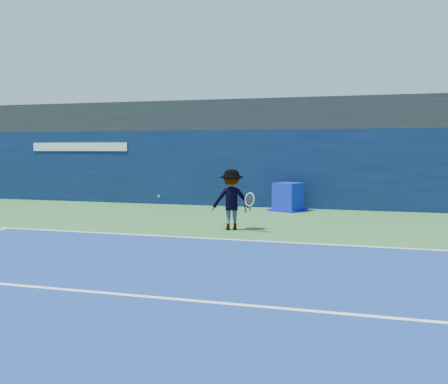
{
  "coord_description": "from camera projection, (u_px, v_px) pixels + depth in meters",
  "views": [
    {
      "loc": [
        4.76,
        -8.89,
        2.28
      ],
      "look_at": [
        0.79,
        5.2,
        1.0
      ],
      "focal_mm": 40.0,
      "sensor_mm": 36.0,
      "label": 1
    }
  ],
  "objects": [
    {
      "name": "ground",
      "position": [
        116.0,
        262.0,
        10.01
      ],
      "size": [
        80.0,
        80.0,
        0.0
      ],
      "primitive_type": "plane",
      "color": "#306B30",
      "rests_on": "ground"
    },
    {
      "name": "baseline",
      "position": [
        172.0,
        237.0,
        12.88
      ],
      "size": [
        24.0,
        0.1,
        0.01
      ],
      "primitive_type": "cube",
      "color": "white",
      "rests_on": "ground"
    },
    {
      "name": "service_line",
      "position": [
        57.0,
        289.0,
        8.09
      ],
      "size": [
        24.0,
        0.1,
        0.01
      ],
      "primitive_type": "cube",
      "color": "white",
      "rests_on": "ground"
    },
    {
      "name": "stadium_band",
      "position": [
        247.0,
        117.0,
        20.72
      ],
      "size": [
        36.0,
        3.0,
        1.2
      ],
      "primitive_type": "cube",
      "color": "black",
      "rests_on": "back_wall_assembly"
    },
    {
      "name": "back_wall_assembly",
      "position": [
        241.0,
        168.0,
        19.94
      ],
      "size": [
        36.0,
        1.03,
        3.0
      ],
      "color": "#0B193C",
      "rests_on": "ground"
    },
    {
      "name": "equipment_cart",
      "position": [
        288.0,
        198.0,
        18.29
      ],
      "size": [
        1.41,
        1.41,
        1.03
      ],
      "color": "#0B1AA6",
      "rests_on": "ground"
    },
    {
      "name": "tennis_player",
      "position": [
        232.0,
        200.0,
        13.97
      ],
      "size": [
        1.36,
        0.93,
        1.7
      ],
      "color": "silver",
      "rests_on": "ground"
    },
    {
      "name": "tennis_ball",
      "position": [
        159.0,
        196.0,
        15.08
      ],
      "size": [
        0.06,
        0.06,
        0.06
      ],
      "color": "#AACF17",
      "rests_on": "ground"
    }
  ]
}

